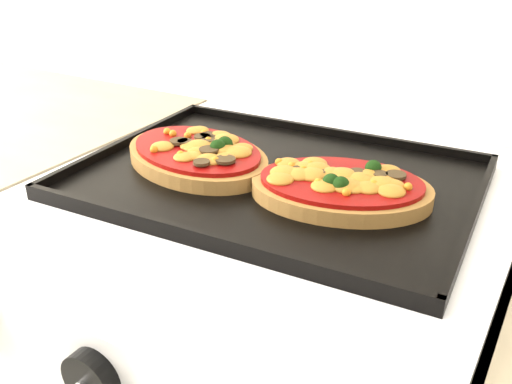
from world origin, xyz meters
The scene contains 5 objects.
control_panel centered at (0.02, 1.39, 0.85)m, with size 0.60×0.02×0.09m, color silver.
knob_center centered at (0.02, 1.37, 0.85)m, with size 0.06×0.06×0.02m, color black.
baking_tray centered at (0.02, 1.71, 0.92)m, with size 0.50×0.37×0.02m, color black.
pizza_left centered at (-0.10, 1.69, 0.94)m, with size 0.23×0.15×0.03m, color #A16837, non-canonical shape.
pizza_right centered at (0.11, 1.70, 0.94)m, with size 0.22×0.15×0.03m, color #A16837, non-canonical shape.
Camera 1 is at (0.34, 1.11, 1.23)m, focal length 40.00 mm.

